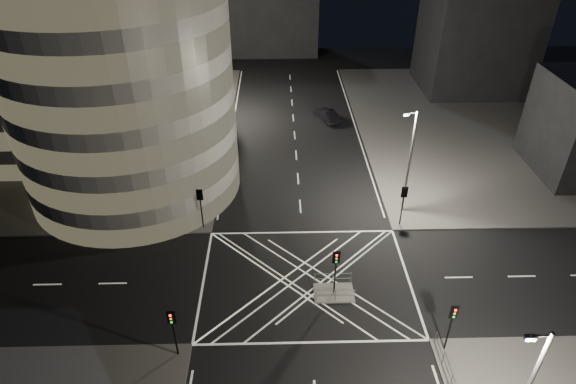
{
  "coord_description": "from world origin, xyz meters",
  "views": [
    {
      "loc": [
        -2.09,
        -27.43,
        26.41
      ],
      "look_at": [
        -1.22,
        7.97,
        3.0
      ],
      "focal_mm": 30.0,
      "sensor_mm": 36.0,
      "label": 1
    }
  ],
  "objects_px": {
    "traffic_signal_fr": "(404,199)",
    "street_lamp_left_far": "(217,77)",
    "central_island": "(334,293)",
    "traffic_signal_fl": "(200,201)",
    "street_lamp_left_near": "(198,146)",
    "traffic_signal_island": "(336,265)",
    "street_lamp_right_far": "(409,160)",
    "traffic_signal_nl": "(173,325)",
    "sedan": "(327,115)",
    "traffic_signal_nr": "(452,320)"
  },
  "relations": [
    {
      "from": "traffic_signal_nl",
      "to": "street_lamp_left_far",
      "type": "relative_size",
      "value": 0.4
    },
    {
      "from": "street_lamp_left_far",
      "to": "traffic_signal_nr",
      "type": "bearing_deg",
      "value": -63.64
    },
    {
      "from": "traffic_signal_fr",
      "to": "street_lamp_left_far",
      "type": "relative_size",
      "value": 0.4
    },
    {
      "from": "central_island",
      "to": "street_lamp_left_near",
      "type": "xyz_separation_m",
      "value": [
        -11.44,
        13.5,
        5.47
      ]
    },
    {
      "from": "central_island",
      "to": "sedan",
      "type": "bearing_deg",
      "value": 85.73
    },
    {
      "from": "traffic_signal_island",
      "to": "street_lamp_left_near",
      "type": "bearing_deg",
      "value": 130.27
    },
    {
      "from": "traffic_signal_nr",
      "to": "street_lamp_left_far",
      "type": "height_order",
      "value": "street_lamp_left_far"
    },
    {
      "from": "traffic_signal_nl",
      "to": "sedan",
      "type": "bearing_deg",
      "value": 70.0
    },
    {
      "from": "traffic_signal_nl",
      "to": "traffic_signal_fr",
      "type": "relative_size",
      "value": 1.0
    },
    {
      "from": "traffic_signal_nr",
      "to": "street_lamp_left_far",
      "type": "bearing_deg",
      "value": 116.36
    },
    {
      "from": "street_lamp_left_far",
      "to": "street_lamp_right_far",
      "type": "height_order",
      "value": "same"
    },
    {
      "from": "street_lamp_left_far",
      "to": "sedan",
      "type": "relative_size",
      "value": 2.23
    },
    {
      "from": "traffic_signal_nr",
      "to": "sedan",
      "type": "xyz_separation_m",
      "value": [
        -4.51,
        35.95,
        -2.18
      ]
    },
    {
      "from": "traffic_signal_fl",
      "to": "street_lamp_left_near",
      "type": "xyz_separation_m",
      "value": [
        -0.64,
        5.2,
        2.63
      ]
    },
    {
      "from": "traffic_signal_fl",
      "to": "street_lamp_right_far",
      "type": "bearing_deg",
      "value": 6.88
    },
    {
      "from": "traffic_signal_island",
      "to": "street_lamp_right_far",
      "type": "bearing_deg",
      "value": 54.7
    },
    {
      "from": "central_island",
      "to": "traffic_signal_island",
      "type": "relative_size",
      "value": 0.75
    },
    {
      "from": "street_lamp_right_far",
      "to": "sedan",
      "type": "distance_m",
      "value": 21.34
    },
    {
      "from": "traffic_signal_nr",
      "to": "street_lamp_right_far",
      "type": "relative_size",
      "value": 0.4
    },
    {
      "from": "central_island",
      "to": "traffic_signal_fr",
      "type": "relative_size",
      "value": 0.75
    },
    {
      "from": "traffic_signal_fl",
      "to": "street_lamp_left_near",
      "type": "distance_m",
      "value": 5.86
    },
    {
      "from": "street_lamp_left_near",
      "to": "street_lamp_right_far",
      "type": "height_order",
      "value": "same"
    },
    {
      "from": "traffic_signal_island",
      "to": "street_lamp_right_far",
      "type": "xyz_separation_m",
      "value": [
        7.44,
        10.5,
        2.63
      ]
    },
    {
      "from": "street_lamp_left_far",
      "to": "street_lamp_left_near",
      "type": "bearing_deg",
      "value": -90.0
    },
    {
      "from": "traffic_signal_fl",
      "to": "traffic_signal_nr",
      "type": "height_order",
      "value": "same"
    },
    {
      "from": "street_lamp_left_far",
      "to": "traffic_signal_fl",
      "type": "bearing_deg",
      "value": -88.43
    },
    {
      "from": "traffic_signal_fr",
      "to": "street_lamp_left_far",
      "type": "height_order",
      "value": "street_lamp_left_far"
    },
    {
      "from": "traffic_signal_fr",
      "to": "traffic_signal_island",
      "type": "distance_m",
      "value": 10.73
    },
    {
      "from": "street_lamp_right_far",
      "to": "sedan",
      "type": "xyz_separation_m",
      "value": [
        -5.15,
        20.15,
        -4.8
      ]
    },
    {
      "from": "traffic_signal_nr",
      "to": "street_lamp_left_near",
      "type": "relative_size",
      "value": 0.4
    },
    {
      "from": "traffic_signal_island",
      "to": "sedan",
      "type": "bearing_deg",
      "value": 85.73
    },
    {
      "from": "street_lamp_right_far",
      "to": "sedan",
      "type": "bearing_deg",
      "value": 104.34
    },
    {
      "from": "street_lamp_left_near",
      "to": "sedan",
      "type": "height_order",
      "value": "street_lamp_left_near"
    },
    {
      "from": "traffic_signal_fl",
      "to": "street_lamp_right_far",
      "type": "height_order",
      "value": "street_lamp_right_far"
    },
    {
      "from": "traffic_signal_island",
      "to": "street_lamp_left_far",
      "type": "height_order",
      "value": "street_lamp_left_far"
    },
    {
      "from": "traffic_signal_fl",
      "to": "traffic_signal_fr",
      "type": "height_order",
      "value": "same"
    },
    {
      "from": "street_lamp_left_far",
      "to": "traffic_signal_island",
      "type": "bearing_deg",
      "value": -70.05
    },
    {
      "from": "central_island",
      "to": "traffic_signal_fl",
      "type": "distance_m",
      "value": 13.91
    },
    {
      "from": "traffic_signal_fr",
      "to": "street_lamp_right_far",
      "type": "bearing_deg",
      "value": 73.89
    },
    {
      "from": "traffic_signal_fl",
      "to": "traffic_signal_fr",
      "type": "xyz_separation_m",
      "value": [
        17.6,
        0.0,
        0.0
      ]
    },
    {
      "from": "traffic_signal_nl",
      "to": "street_lamp_right_far",
      "type": "distance_m",
      "value": 24.27
    },
    {
      "from": "traffic_signal_nr",
      "to": "traffic_signal_island",
      "type": "relative_size",
      "value": 1.0
    },
    {
      "from": "street_lamp_left_near",
      "to": "traffic_signal_fl",
      "type": "bearing_deg",
      "value": -83.03
    },
    {
      "from": "street_lamp_left_near",
      "to": "sedan",
      "type": "distance_m",
      "value": 22.48
    },
    {
      "from": "traffic_signal_fr",
      "to": "traffic_signal_nr",
      "type": "distance_m",
      "value": 13.6
    },
    {
      "from": "traffic_signal_fl",
      "to": "traffic_signal_fr",
      "type": "distance_m",
      "value": 17.6
    },
    {
      "from": "street_lamp_right_far",
      "to": "central_island",
      "type": "bearing_deg",
      "value": -125.3
    },
    {
      "from": "traffic_signal_nl",
      "to": "sedan",
      "type": "relative_size",
      "value": 0.89
    },
    {
      "from": "central_island",
      "to": "street_lamp_left_near",
      "type": "distance_m",
      "value": 18.52
    },
    {
      "from": "traffic_signal_fl",
      "to": "street_lamp_right_far",
      "type": "xyz_separation_m",
      "value": [
        18.24,
        2.2,
        2.63
      ]
    }
  ]
}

